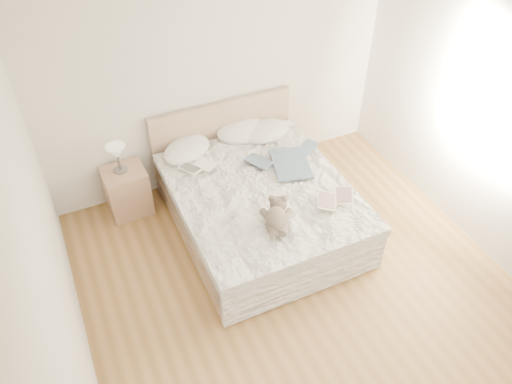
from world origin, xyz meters
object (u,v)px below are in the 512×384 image
bed (258,204)px  photo_book (198,167)px  table_lamp (117,153)px  nightstand (127,191)px  teddy_bear (276,224)px  childrens_book (335,199)px

bed → photo_book: (-0.49, 0.48, 0.32)m
table_lamp → nightstand: bearing=-47.9°
photo_book → teddy_bear: bearing=-104.3°
photo_book → nightstand: bearing=122.5°
nightstand → teddy_bear: (1.10, -1.49, 0.37)m
nightstand → photo_book: size_ratio=1.65×
table_lamp → photo_book: bearing=-26.1°
nightstand → photo_book: 0.88m
childrens_book → table_lamp: bearing=172.6°
nightstand → photo_book: bearing=-25.4°
photo_book → teddy_bear: size_ratio=0.89×
nightstand → table_lamp: size_ratio=1.72×
childrens_book → bed: bearing=165.9°
nightstand → table_lamp: 0.51m
bed → photo_book: bearing=135.9°
table_lamp → childrens_book: (1.82, -1.41, -0.16)m
childrens_book → teddy_bear: teddy_bear is taller
nightstand → table_lamp: (-0.02, 0.02, 0.51)m
table_lamp → teddy_bear: table_lamp is taller
teddy_bear → childrens_book: bearing=31.9°
photo_book → childrens_book: same height
table_lamp → childrens_book: bearing=-37.8°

